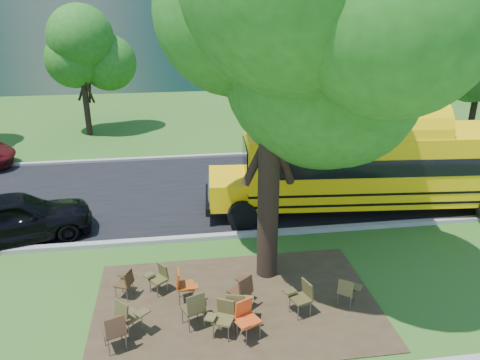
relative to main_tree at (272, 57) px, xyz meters
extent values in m
plane|color=#285B1C|center=(-2.02, -0.77, -5.89)|extent=(160.00, 160.00, 0.00)
cube|color=#382819|center=(-1.02, -1.27, -5.87)|extent=(7.00, 4.50, 0.03)
cube|color=black|center=(-2.02, 6.23, -5.87)|extent=(80.00, 8.00, 0.04)
cube|color=gray|center=(-2.02, 2.23, -5.82)|extent=(80.00, 0.25, 0.14)
cube|color=gray|center=(-2.02, 10.33, -5.82)|extent=(80.00, 0.25, 0.14)
cylinder|color=black|center=(-7.02, 15.23, -4.14)|extent=(0.32, 0.32, 3.50)
sphere|color=#225B14|center=(-7.02, 15.23, -1.67)|extent=(4.80, 4.80, 4.80)
cylinder|color=black|center=(5.98, 13.23, -3.79)|extent=(0.38, 0.38, 4.20)
sphere|color=#225B14|center=(5.98, 13.23, -0.85)|extent=(5.60, 5.60, 5.60)
cylinder|color=black|center=(13.98, 12.23, -4.09)|extent=(0.34, 0.34, 3.60)
cylinder|color=black|center=(0.00, 0.00, -3.48)|extent=(0.56, 0.56, 4.82)
sphere|color=#225B14|center=(0.00, 0.00, 0.01)|extent=(7.20, 7.20, 7.20)
cube|color=#FFC108|center=(5.42, 3.51, -4.14)|extent=(10.99, 3.32, 2.41)
cube|color=black|center=(5.71, 3.49, -3.87)|extent=(10.40, 3.31, 0.59)
cube|color=#FFC108|center=(-0.59, 3.99, -4.90)|extent=(1.45, 2.26, 0.94)
cube|color=black|center=(5.42, 3.51, -4.75)|extent=(11.01, 3.35, 0.08)
cube|color=black|center=(5.42, 3.51, -5.12)|extent=(11.01, 3.35, 0.08)
cylinder|color=black|center=(-0.27, 2.73, -5.39)|extent=(1.00, 0.37, 0.98)
cylinder|color=black|center=(-0.07, 5.19, -5.39)|extent=(1.00, 0.37, 0.98)
cylinder|color=black|center=(8.36, 4.51, -5.39)|extent=(1.00, 0.37, 0.98)
cube|color=#4A2B1A|center=(-3.85, -2.47, -5.40)|extent=(0.58, 0.57, 0.05)
cube|color=#4A2B1A|center=(-3.78, -2.66, -5.16)|extent=(0.44, 0.25, 0.44)
cube|color=#4A2B1A|center=(-3.66, -2.24, -5.27)|extent=(0.33, 0.37, 0.03)
cylinder|color=slate|center=(-4.09, -2.37, -5.64)|extent=(0.03, 0.03, 0.49)
cylinder|color=slate|center=(-3.61, -2.58, -5.64)|extent=(0.03, 0.03, 0.49)
cube|color=#4B4120|center=(-3.56, -2.00, -5.39)|extent=(0.63, 0.64, 0.05)
cube|color=#4B4120|center=(-3.70, -2.13, -5.15)|extent=(0.37, 0.40, 0.44)
cube|color=#4B4120|center=(-3.27, -2.10, -5.26)|extent=(0.39, 0.38, 0.03)
cylinder|color=slate|center=(-3.54, -1.74, -5.64)|extent=(0.03, 0.03, 0.49)
cylinder|color=slate|center=(-3.57, -2.26, -5.64)|extent=(0.03, 0.03, 0.49)
cube|color=#433B1D|center=(-2.13, -1.95, -5.38)|extent=(0.60, 0.59, 0.06)
cube|color=#433B1D|center=(-2.05, -2.14, -5.14)|extent=(0.45, 0.27, 0.45)
cube|color=#433B1D|center=(-1.94, -1.70, -5.25)|extent=(0.35, 0.38, 0.03)
cylinder|color=slate|center=(-2.38, -1.84, -5.64)|extent=(0.03, 0.03, 0.50)
cylinder|color=slate|center=(-1.88, -2.05, -5.64)|extent=(0.03, 0.03, 0.50)
cube|color=brown|center=(-1.47, -2.40, -5.43)|extent=(0.56, 0.56, 0.05)
cube|color=brown|center=(-1.39, -2.23, -5.20)|extent=(0.41, 0.26, 0.41)
cube|color=brown|center=(-1.76, -2.42, -5.30)|extent=(0.33, 0.36, 0.03)
cylinder|color=slate|center=(-1.39, -2.63, -5.66)|extent=(0.02, 0.02, 0.46)
cylinder|color=slate|center=(-1.55, -2.17, -5.66)|extent=(0.02, 0.02, 0.46)
cube|color=brown|center=(-1.12, -2.04, -5.40)|extent=(0.55, 0.54, 0.05)
cube|color=brown|center=(-1.17, -2.23, -5.16)|extent=(0.45, 0.21, 0.44)
cube|color=brown|center=(-0.83, -1.96, -5.27)|extent=(0.31, 0.36, 0.03)
cylinder|color=slate|center=(-1.26, -1.81, -5.64)|extent=(0.03, 0.03, 0.49)
cylinder|color=slate|center=(-0.99, -2.26, -5.64)|extent=(0.03, 0.03, 0.49)
cube|color=#CD4415|center=(-0.92, -2.54, -5.40)|extent=(0.60, 0.59, 0.05)
cube|color=#CD4415|center=(-1.01, -2.37, -5.16)|extent=(0.43, 0.28, 0.43)
cube|color=#CD4415|center=(-1.09, -2.79, -5.27)|extent=(0.35, 0.38, 0.03)
cylinder|color=slate|center=(-0.68, -2.63, -5.64)|extent=(0.03, 0.03, 0.49)
cylinder|color=slate|center=(-1.17, -2.46, -5.64)|extent=(0.03, 0.03, 0.49)
cube|color=#453C1E|center=(0.44, -1.91, -5.42)|extent=(0.54, 0.55, 0.05)
cube|color=#453C1E|center=(0.61, -1.85, -5.19)|extent=(0.23, 0.43, 0.42)
cube|color=#453C1E|center=(0.21, -1.73, -5.29)|extent=(0.35, 0.31, 0.03)
cylinder|color=slate|center=(0.33, -2.14, -5.65)|extent=(0.03, 0.03, 0.47)
cylinder|color=slate|center=(0.54, -1.69, -5.65)|extent=(0.03, 0.03, 0.47)
cube|color=brown|center=(1.67, -1.69, -5.47)|extent=(0.54, 0.53, 0.05)
cube|color=brown|center=(1.58, -1.83, -5.26)|extent=(0.36, 0.29, 0.37)
cube|color=brown|center=(1.93, -1.72, -5.36)|extent=(0.32, 0.33, 0.03)
cylinder|color=slate|center=(1.63, -1.47, -5.68)|extent=(0.02, 0.02, 0.42)
cylinder|color=slate|center=(1.71, -1.91, -5.68)|extent=(0.02, 0.02, 0.42)
cube|color=#432D18|center=(-3.81, -0.57, -5.47)|extent=(0.49, 0.50, 0.05)
cube|color=#432D18|center=(-3.66, -0.64, -5.27)|extent=(0.23, 0.37, 0.37)
cube|color=#432D18|center=(-3.83, -0.32, -5.37)|extent=(0.32, 0.29, 0.03)
cylinder|color=slate|center=(-4.02, -0.65, -5.68)|extent=(0.02, 0.02, 0.41)
cylinder|color=slate|center=(-3.60, -0.50, -5.68)|extent=(0.02, 0.02, 0.41)
cube|color=#49451F|center=(-2.95, -0.51, -5.47)|extent=(0.53, 0.53, 0.05)
cube|color=#49451F|center=(-2.82, -0.41, -5.27)|extent=(0.30, 0.34, 0.37)
cube|color=#49451F|center=(-3.19, -0.42, -5.36)|extent=(0.33, 0.32, 0.03)
cylinder|color=slate|center=(-2.97, -0.73, -5.68)|extent=(0.02, 0.02, 0.41)
cylinder|color=slate|center=(-2.92, -0.29, -5.68)|extent=(0.02, 0.02, 0.41)
cube|color=#AC4512|center=(-2.26, -0.96, -5.42)|extent=(0.42, 0.44, 0.05)
cube|color=#AC4512|center=(-2.45, -0.97, -5.19)|extent=(0.11, 0.42, 0.42)
cube|color=#AC4512|center=(-2.11, -1.21, -5.29)|extent=(0.30, 0.23, 0.03)
cylinder|color=slate|center=(-2.08, -0.79, -5.65)|extent=(0.03, 0.03, 0.47)
cylinder|color=slate|center=(-2.43, -1.14, -5.65)|extent=(0.03, 0.03, 0.47)
cube|color=#442918|center=(-0.96, -1.45, -5.38)|extent=(0.64, 0.64, 0.06)
cube|color=#442918|center=(-0.84, -1.61, -5.14)|extent=(0.42, 0.36, 0.45)
cube|color=#442918|center=(-0.85, -1.16, -5.25)|extent=(0.39, 0.40, 0.03)
cylinder|color=slate|center=(-1.23, -1.42, -5.64)|extent=(0.03, 0.03, 0.50)
cylinder|color=slate|center=(-0.70, -1.48, -5.64)|extent=(0.03, 0.03, 0.50)
imported|color=black|center=(-7.43, 3.03, -5.10)|extent=(4.96, 2.99, 1.58)
camera|label=1|loc=(-2.33, -10.95, 1.31)|focal=35.00mm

